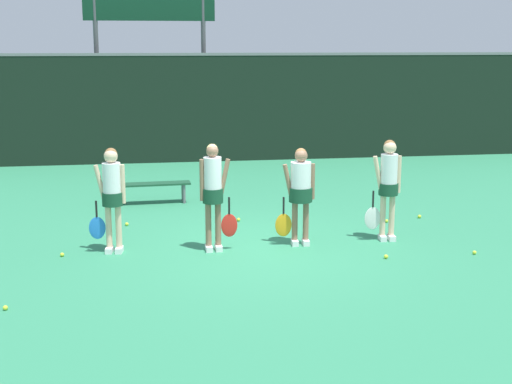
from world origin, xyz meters
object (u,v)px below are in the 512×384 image
at_px(tennis_ball_7, 419,216).
at_px(tennis_ball_6, 387,221).
at_px(scoreboard, 150,14).
at_px(player_0, 112,191).
at_px(tennis_ball_0, 127,224).
at_px(tennis_ball_2, 474,252).
at_px(tennis_ball_3, 239,220).
at_px(bench_courtside, 152,186).
at_px(player_1, 213,189).
at_px(player_2, 300,188).
at_px(tennis_ball_4, 62,255).
at_px(tennis_ball_5, 5,308).
at_px(tennis_ball_1, 386,257).
at_px(player_3, 388,181).

bearing_deg(tennis_ball_7, tennis_ball_6, -162.23).
xyz_separation_m(scoreboard, player_0, (-0.83, -10.20, -3.23)).
xyz_separation_m(tennis_ball_0, tennis_ball_7, (5.76, -0.29, 0.00)).
relative_size(tennis_ball_2, tennis_ball_3, 0.94).
bearing_deg(bench_courtside, tennis_ball_6, -31.46).
distance_m(player_1, tennis_ball_3, 2.26).
height_order(player_0, tennis_ball_6, player_0).
relative_size(player_2, tennis_ball_4, 24.93).
bearing_deg(player_0, scoreboard, 93.29).
bearing_deg(tennis_ball_6, tennis_ball_0, 173.83).
bearing_deg(tennis_ball_0, scoreboard, 85.57).
bearing_deg(tennis_ball_5, player_2, 28.63).
bearing_deg(tennis_ball_7, player_2, -151.98).
relative_size(player_0, tennis_ball_0, 26.08).
height_order(scoreboard, bench_courtside, scoreboard).
bearing_deg(player_0, player_1, 2.61).
bearing_deg(player_1, player_2, 2.95).
xyz_separation_m(bench_courtside, player_0, (-0.70, -3.61, 0.65)).
height_order(bench_courtside, player_2, player_2).
bearing_deg(bench_courtside, player_1, -78.71).
relative_size(player_1, tennis_ball_5, 27.57).
relative_size(player_2, tennis_ball_3, 24.37).
bearing_deg(tennis_ball_1, tennis_ball_2, 0.03).
bearing_deg(tennis_ball_4, tennis_ball_2, -7.95).
height_order(player_2, tennis_ball_5, player_2).
xyz_separation_m(player_0, tennis_ball_6, (5.16, 1.19, -1.01)).
relative_size(tennis_ball_2, tennis_ball_5, 0.99).
relative_size(bench_courtside, tennis_ball_3, 24.04).
height_order(bench_courtside, tennis_ball_7, bench_courtside).
bearing_deg(tennis_ball_6, tennis_ball_2, -72.30).
xyz_separation_m(tennis_ball_6, tennis_ball_7, (0.77, 0.25, 0.00)).
bearing_deg(tennis_ball_1, bench_courtside, 128.05).
bearing_deg(tennis_ball_1, scoreboard, 107.41).
relative_size(scoreboard, tennis_ball_4, 80.47).
relative_size(player_0, tennis_ball_3, 25.39).
xyz_separation_m(tennis_ball_0, tennis_ball_4, (-1.01, -1.87, 0.00)).
distance_m(player_3, tennis_ball_1, 1.54).
height_order(player_2, tennis_ball_3, player_2).
relative_size(tennis_ball_1, tennis_ball_2, 1.07).
bearing_deg(tennis_ball_7, tennis_ball_3, 175.13).
bearing_deg(tennis_ball_1, tennis_ball_6, 70.58).
xyz_separation_m(scoreboard, tennis_ball_4, (-1.66, -10.33, -4.23)).
relative_size(tennis_ball_1, tennis_ball_3, 1.01).
relative_size(tennis_ball_0, tennis_ball_6, 1.04).
bearing_deg(tennis_ball_4, scoreboard, 80.86).
relative_size(player_3, tennis_ball_4, 26.43).
xyz_separation_m(scoreboard, tennis_ball_2, (5.06, -11.27, -4.23)).
relative_size(tennis_ball_1, tennis_ball_5, 1.07).
xyz_separation_m(tennis_ball_4, tennis_ball_5, (-0.48, -2.34, -0.00)).
height_order(tennis_ball_2, tennis_ball_7, tennis_ball_7).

